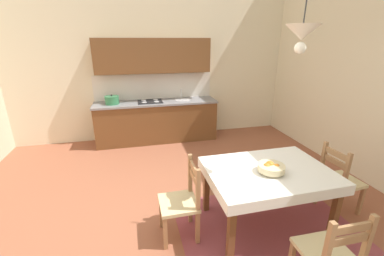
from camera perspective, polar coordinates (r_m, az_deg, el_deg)
The scene contains 10 objects.
ground_plane at distance 3.56m, azimuth -2.57°, elevation -19.06°, with size 6.65×6.44×0.10m, color #99563D.
wall_back at distance 5.74m, azimuth -9.00°, elevation 18.81°, with size 6.65×0.12×4.24m, color beige.
area_rug at distance 3.40m, azimuth 16.66°, elevation -20.96°, with size 2.10×1.60×0.01m, color #96434B.
kitchen_cabinetry at distance 5.56m, azimuth -8.25°, elevation 5.65°, with size 2.63×0.63×2.20m.
dining_table at distance 3.11m, azimuth 16.88°, elevation -10.93°, with size 1.43×1.04×0.75m.
dining_chair_window_side at distance 3.82m, azimuth 30.50°, elevation -10.29°, with size 0.44×0.44×0.93m.
dining_chair_tv_side at distance 2.94m, azimuth -2.31°, elevation -16.44°, with size 0.42×0.42×0.93m.
dining_chair_camera_side at distance 2.65m, azimuth 28.76°, elevation -24.08°, with size 0.43×0.43×0.93m.
fruit_bowl at distance 2.98m, azimuth 17.55°, elevation -8.60°, with size 0.30×0.30×0.12m.
pendant_lamp at distance 2.66m, azimuth 23.79°, elevation 19.14°, with size 0.32×0.32×0.81m.
Camera 1 is at (-0.51, -2.74, 2.17)m, focal length 23.41 mm.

